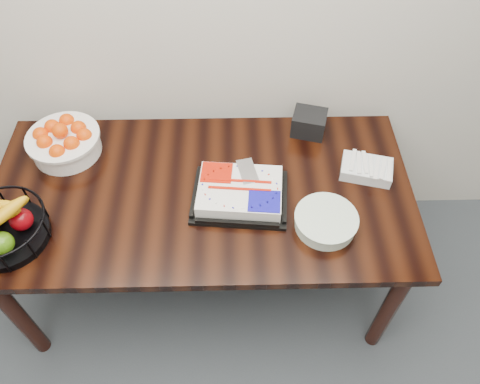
{
  "coord_description": "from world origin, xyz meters",
  "views": [
    {
      "loc": [
        0.14,
        0.75,
        2.29
      ],
      "look_at": [
        0.16,
        1.92,
        0.83
      ],
      "focal_mm": 35.0,
      "sensor_mm": 36.0,
      "label": 1
    }
  ],
  "objects_px": {
    "tangerine_bowl": "(63,138)",
    "fruit_basket": "(2,227)",
    "plate_stack": "(326,222)",
    "table": "(202,203)",
    "napkin_box": "(309,123)",
    "cake_tray": "(240,193)"
  },
  "relations": [
    {
      "from": "cake_tray",
      "to": "napkin_box",
      "type": "relative_size",
      "value": 2.78
    },
    {
      "from": "table",
      "to": "cake_tray",
      "type": "xyz_separation_m",
      "value": [
        0.16,
        -0.05,
        0.12
      ]
    },
    {
      "from": "cake_tray",
      "to": "tangerine_bowl",
      "type": "relative_size",
      "value": 1.3
    },
    {
      "from": "fruit_basket",
      "to": "tangerine_bowl",
      "type": "bearing_deg",
      "value": 73.9
    },
    {
      "from": "table",
      "to": "fruit_basket",
      "type": "height_order",
      "value": "fruit_basket"
    },
    {
      "from": "table",
      "to": "cake_tray",
      "type": "relative_size",
      "value": 4.3
    },
    {
      "from": "fruit_basket",
      "to": "plate_stack",
      "type": "relative_size",
      "value": 1.36
    },
    {
      "from": "fruit_basket",
      "to": "napkin_box",
      "type": "height_order",
      "value": "fruit_basket"
    },
    {
      "from": "table",
      "to": "tangerine_bowl",
      "type": "distance_m",
      "value": 0.68
    },
    {
      "from": "table",
      "to": "tangerine_bowl",
      "type": "xyz_separation_m",
      "value": [
        -0.61,
        0.24,
        0.17
      ]
    },
    {
      "from": "table",
      "to": "napkin_box",
      "type": "distance_m",
      "value": 0.62
    },
    {
      "from": "cake_tray",
      "to": "fruit_basket",
      "type": "xyz_separation_m",
      "value": [
        -0.91,
        -0.18,
        0.04
      ]
    },
    {
      "from": "plate_stack",
      "to": "napkin_box",
      "type": "relative_size",
      "value": 1.67
    },
    {
      "from": "plate_stack",
      "to": "napkin_box",
      "type": "distance_m",
      "value": 0.55
    },
    {
      "from": "tangerine_bowl",
      "to": "napkin_box",
      "type": "height_order",
      "value": "tangerine_bowl"
    },
    {
      "from": "napkin_box",
      "to": "tangerine_bowl",
      "type": "bearing_deg",
      "value": -174.33
    },
    {
      "from": "tangerine_bowl",
      "to": "fruit_basket",
      "type": "bearing_deg",
      "value": -106.1
    },
    {
      "from": "plate_stack",
      "to": "napkin_box",
      "type": "bearing_deg",
      "value": 90.71
    },
    {
      "from": "cake_tray",
      "to": "tangerine_bowl",
      "type": "xyz_separation_m",
      "value": [
        -0.78,
        0.29,
        0.05
      ]
    },
    {
      "from": "plate_stack",
      "to": "napkin_box",
      "type": "height_order",
      "value": "napkin_box"
    },
    {
      "from": "cake_tray",
      "to": "napkin_box",
      "type": "bearing_deg",
      "value": 50.29
    },
    {
      "from": "cake_tray",
      "to": "fruit_basket",
      "type": "bearing_deg",
      "value": -168.97
    }
  ]
}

